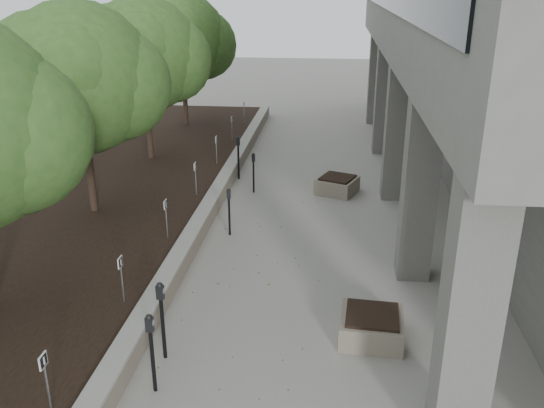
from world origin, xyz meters
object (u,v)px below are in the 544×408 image
at_px(parking_meter_5, 254,173).
at_px(planter_front, 371,326).
at_px(parking_meter_3, 229,212).
at_px(parking_meter_4, 238,158).
at_px(parking_meter_2, 163,321).
at_px(crabapple_tree_4, 145,79).
at_px(crabapple_tree_5, 183,60).
at_px(parking_meter_1, 152,353).
at_px(planter_back, 337,185).
at_px(crabapple_tree_3, 83,110).

xyz_separation_m(parking_meter_5, planter_front, (3.24, -7.54, -0.38)).
relative_size(parking_meter_3, parking_meter_4, 0.87).
bearing_deg(planter_front, parking_meter_2, -164.99).
height_order(crabapple_tree_4, planter_front, crabapple_tree_4).
bearing_deg(parking_meter_5, crabapple_tree_4, 142.17).
distance_m(crabapple_tree_5, parking_meter_5, 8.47).
distance_m(parking_meter_3, parking_meter_5, 3.25).
bearing_deg(crabapple_tree_4, parking_meter_3, -54.84).
bearing_deg(parking_meter_2, parking_meter_3, 91.18).
bearing_deg(crabapple_tree_4, planter_front, -53.31).
height_order(crabapple_tree_5, parking_meter_2, crabapple_tree_5).
relative_size(parking_meter_1, parking_meter_2, 0.96).
relative_size(crabapple_tree_5, planter_front, 4.80).
xyz_separation_m(crabapple_tree_5, parking_meter_3, (3.75, -10.33, -2.48)).
bearing_deg(parking_meter_4, planter_back, -20.70).
xyz_separation_m(crabapple_tree_3, crabapple_tree_4, (0.00, 5.00, 0.00)).
relative_size(crabapple_tree_3, parking_meter_2, 3.65).
xyz_separation_m(crabapple_tree_5, parking_meter_4, (3.25, -5.83, -2.39)).
height_order(parking_meter_4, parking_meter_5, parking_meter_4).
bearing_deg(crabapple_tree_3, parking_meter_1, -60.60).
relative_size(parking_meter_3, parking_meter_5, 1.00).
xyz_separation_m(crabapple_tree_4, parking_meter_2, (3.55, -10.59, -2.38)).
height_order(parking_meter_1, parking_meter_4, parking_meter_4).
relative_size(parking_meter_4, planter_front, 1.29).
height_order(crabapple_tree_4, parking_meter_1, crabapple_tree_4).
bearing_deg(parking_meter_3, parking_meter_5, 79.39).
relative_size(parking_meter_1, parking_meter_5, 1.11).
relative_size(crabapple_tree_5, parking_meter_2, 3.65).
xyz_separation_m(parking_meter_4, planter_front, (3.92, -8.79, -0.47)).
relative_size(crabapple_tree_5, parking_meter_5, 4.25).
height_order(parking_meter_4, planter_back, parking_meter_4).
distance_m(crabapple_tree_3, crabapple_tree_5, 10.00).
relative_size(crabapple_tree_3, parking_meter_5, 4.25).
relative_size(crabapple_tree_5, parking_meter_4, 3.70).
height_order(parking_meter_2, parking_meter_5, parking_meter_2).
xyz_separation_m(parking_meter_3, parking_meter_5, (0.18, 3.25, -0.00)).
bearing_deg(parking_meter_3, parking_meter_4, 88.86).
relative_size(crabapple_tree_3, parking_meter_3, 4.24).
bearing_deg(parking_meter_1, parking_meter_2, 96.79).
bearing_deg(planter_front, parking_meter_1, -152.45).
relative_size(crabapple_tree_4, parking_meter_2, 3.65).
distance_m(parking_meter_2, planter_back, 9.29).
distance_m(crabapple_tree_5, planter_back, 9.84).
bearing_deg(parking_meter_1, parking_meter_3, 89.96).
xyz_separation_m(crabapple_tree_3, parking_meter_2, (3.55, -5.59, -2.38)).
bearing_deg(parking_meter_3, parking_meter_1, -98.58).
bearing_deg(crabapple_tree_5, parking_meter_5, -60.97).
relative_size(parking_meter_3, planter_front, 1.13).
xyz_separation_m(crabapple_tree_3, planter_back, (6.52, 3.20, -2.86)).
bearing_deg(planter_front, crabapple_tree_4, 126.69).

